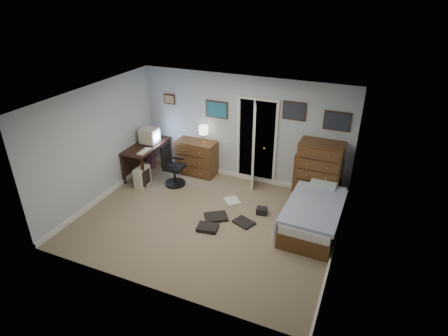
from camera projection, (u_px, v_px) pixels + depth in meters
The scene contains 15 objects.
floor at pixel (207, 221), 7.53m from camera, with size 5.00×4.00×0.02m, color #827259.
computer_desk at pixel (143, 151), 9.09m from camera, with size 0.67×1.37×0.78m.
crt_monitor at pixel (150, 136), 9.01m from camera, with size 0.42×0.39×0.37m.
keyboard at pixel (144, 151), 8.62m from camera, with size 0.16×0.42×0.02m, color beige.
pc_tower at pixel (142, 176), 8.71m from camera, with size 0.23×0.44×0.47m.
office_chair at pixel (172, 170), 8.70m from camera, with size 0.50×0.50×0.99m.
media_stack at pixel (150, 154), 9.46m from camera, with size 0.15×0.15×0.76m, color maroon.
low_dresser at pixel (197, 157), 9.17m from camera, with size 0.97×0.48×0.86m, color brown.
table_lamp at pixel (203, 131), 8.77m from camera, with size 0.22×0.22×0.42m.
doorway at pixel (261, 138), 8.81m from camera, with size 0.96×1.12×2.05m.
tall_dresser at pixel (319, 171), 8.01m from camera, with size 0.91×0.53×1.33m, color brown.
headboard_bookcase at pixel (317, 176), 8.20m from camera, with size 1.04×0.32×0.92m.
bed at pixel (313, 214), 7.22m from camera, with size 1.06×1.91×0.62m.
wall_posters at pixel (268, 112), 8.15m from camera, with size 4.38×0.04×0.60m.
floor_clutter at pixel (228, 217), 7.58m from camera, with size 1.20×1.50×0.14m.
Camera 1 is at (2.76, -5.59, 4.36)m, focal length 30.00 mm.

